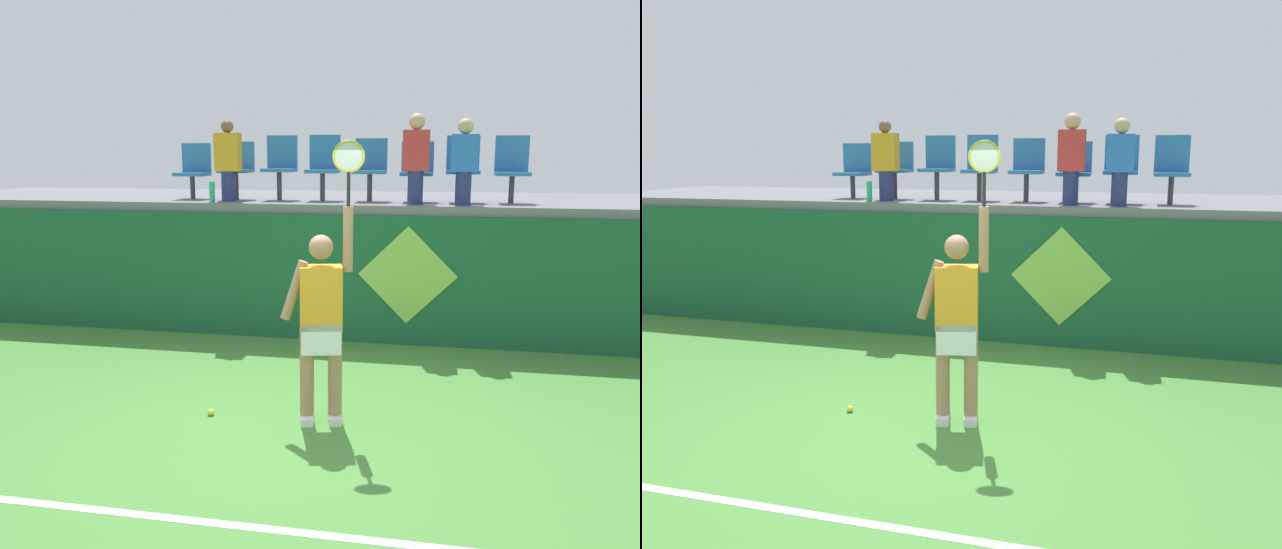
# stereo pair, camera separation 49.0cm
# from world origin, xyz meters

# --- Properties ---
(ground_plane) EXTENTS (40.00, 40.00, 0.00)m
(ground_plane) POSITION_xyz_m (0.00, 0.00, 0.00)
(ground_plane) COLOR #478438
(court_back_wall) EXTENTS (13.22, 0.20, 1.69)m
(court_back_wall) POSITION_xyz_m (0.00, 3.02, 0.84)
(court_back_wall) COLOR #195633
(court_back_wall) RESTS_ON ground_plane
(spectator_platform) EXTENTS (13.22, 3.04, 0.12)m
(spectator_platform) POSITION_xyz_m (0.00, 4.50, 1.75)
(spectator_platform) COLOR slate
(spectator_platform) RESTS_ON court_back_wall
(court_baseline_stripe) EXTENTS (11.90, 0.08, 0.01)m
(court_baseline_stripe) POSITION_xyz_m (0.00, -1.39, 0.00)
(court_baseline_stripe) COLOR white
(court_baseline_stripe) RESTS_ON ground_plane
(tennis_player) EXTENTS (0.74, 0.33, 2.58)m
(tennis_player) POSITION_xyz_m (0.29, 0.36, 1.00)
(tennis_player) COLOR white
(tennis_player) RESTS_ON ground_plane
(tennis_ball) EXTENTS (0.07, 0.07, 0.07)m
(tennis_ball) POSITION_xyz_m (-0.78, 0.31, 0.03)
(tennis_ball) COLOR #D1E533
(tennis_ball) RESTS_ON ground_plane
(water_bottle) EXTENTS (0.07, 0.07, 0.28)m
(water_bottle) POSITION_xyz_m (-1.75, 3.14, 1.95)
(water_bottle) COLOR #26B272
(water_bottle) RESTS_ON spectator_platform
(stadium_chair_0) EXTENTS (0.44, 0.42, 0.80)m
(stadium_chair_0) POSITION_xyz_m (-2.24, 3.74, 2.24)
(stadium_chair_0) COLOR #38383D
(stadium_chair_0) RESTS_ON spectator_platform
(stadium_chair_1) EXTENTS (0.44, 0.42, 0.82)m
(stadium_chair_1) POSITION_xyz_m (-1.57, 3.73, 2.28)
(stadium_chair_1) COLOR #38383D
(stadium_chair_1) RESTS_ON spectator_platform
(stadium_chair_2) EXTENTS (0.44, 0.42, 0.90)m
(stadium_chair_2) POSITION_xyz_m (-0.94, 3.74, 2.31)
(stadium_chair_2) COLOR #38383D
(stadium_chair_2) RESTS_ON spectator_platform
(stadium_chair_3) EXTENTS (0.44, 0.42, 0.91)m
(stadium_chair_3) POSITION_xyz_m (-0.31, 3.74, 2.31)
(stadium_chair_3) COLOR #38383D
(stadium_chair_3) RESTS_ON spectator_platform
(stadium_chair_4) EXTENTS (0.44, 0.42, 0.86)m
(stadium_chair_4) POSITION_xyz_m (0.35, 3.74, 2.29)
(stadium_chair_4) COLOR #38383D
(stadium_chair_4) RESTS_ON spectator_platform
(stadium_chair_5) EXTENTS (0.44, 0.42, 0.81)m
(stadium_chair_5) POSITION_xyz_m (0.98, 3.74, 2.26)
(stadium_chair_5) COLOR #38383D
(stadium_chair_5) RESTS_ON spectator_platform
(stadium_chair_6) EXTENTS (0.44, 0.42, 0.89)m
(stadium_chair_6) POSITION_xyz_m (1.59, 3.74, 2.30)
(stadium_chair_6) COLOR #38383D
(stadium_chair_6) RESTS_ON spectator_platform
(stadium_chair_7) EXTENTS (0.44, 0.42, 0.89)m
(stadium_chair_7) POSITION_xyz_m (2.23, 3.74, 2.29)
(stadium_chair_7) COLOR #38383D
(stadium_chair_7) RESTS_ON spectator_platform
(spectator_0) EXTENTS (0.34, 0.20, 1.10)m
(spectator_0) POSITION_xyz_m (-1.57, 3.33, 2.38)
(spectator_0) COLOR navy
(spectator_0) RESTS_ON spectator_platform
(spectator_1) EXTENTS (0.34, 0.21, 1.16)m
(spectator_1) POSITION_xyz_m (0.98, 3.29, 2.42)
(spectator_1) COLOR navy
(spectator_1) RESTS_ON spectator_platform
(spectator_2) EXTENTS (0.34, 0.20, 1.09)m
(spectator_2) POSITION_xyz_m (1.59, 3.26, 2.38)
(spectator_2) COLOR navy
(spectator_2) RESTS_ON spectator_platform
(wall_signage_mount) EXTENTS (1.27, 0.01, 1.57)m
(wall_signage_mount) POSITION_xyz_m (0.93, 2.92, 0.00)
(wall_signage_mount) COLOR #195633
(wall_signage_mount) RESTS_ON ground_plane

